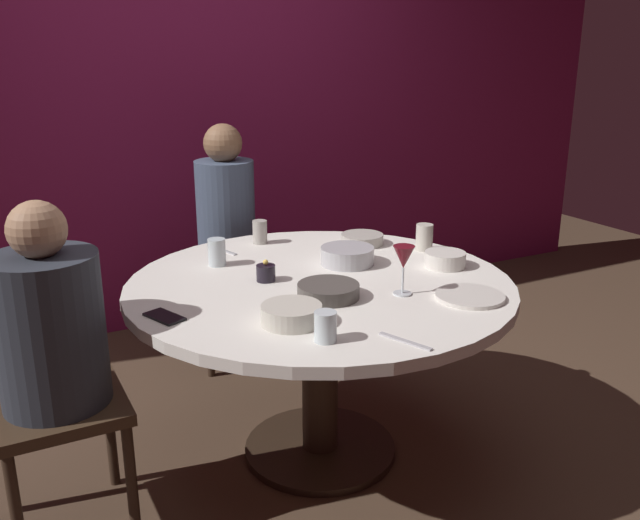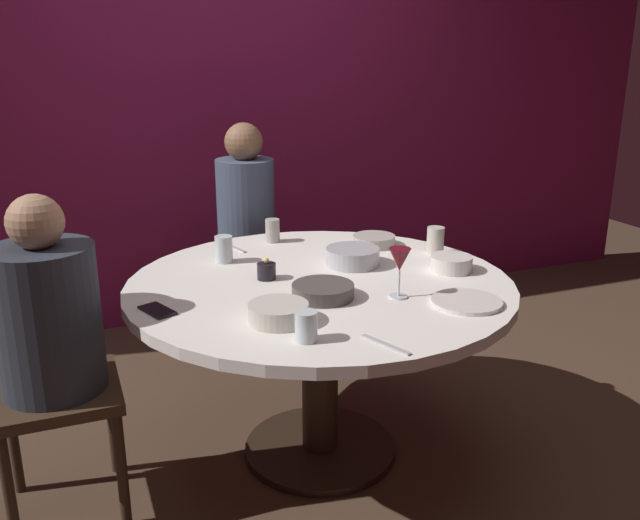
{
  "view_description": "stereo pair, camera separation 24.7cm",
  "coord_description": "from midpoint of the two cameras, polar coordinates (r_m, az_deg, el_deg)",
  "views": [
    {
      "loc": [
        -1.1,
        -2.09,
        1.54
      ],
      "look_at": [
        0.0,
        0.0,
        0.8
      ],
      "focal_mm": 37.85,
      "sensor_mm": 36.0,
      "label": 1
    },
    {
      "loc": [
        -0.87,
        -2.19,
        1.54
      ],
      "look_at": [
        0.0,
        0.0,
        0.8
      ],
      "focal_mm": 37.85,
      "sensor_mm": 36.0,
      "label": 2
    }
  ],
  "objects": [
    {
      "name": "seated_diner_left",
      "position": [
        2.3,
        -19.18,
        -5.2
      ],
      "size": [
        0.4,
        0.4,
        1.12
      ],
      "rotation": [
        0.0,
        0.0,
        6.28
      ],
      "color": "#3F2D1E",
      "rests_on": "ground"
    },
    {
      "name": "wine_glass",
      "position": [
        2.31,
        9.8,
        -0.2
      ],
      "size": [
        0.08,
        0.08,
        0.18
      ],
      "color": "silver",
      "rests_on": "dining_table"
    },
    {
      "name": "back_wall",
      "position": [
        3.93,
        -7.39,
        13.71
      ],
      "size": [
        6.0,
        0.1,
        2.6
      ],
      "primitive_type": "cube",
      "color": "maroon",
      "rests_on": "ground"
    },
    {
      "name": "bowl_small_white",
      "position": [
        2.95,
        6.98,
        1.61
      ],
      "size": [
        0.18,
        0.18,
        0.05
      ],
      "primitive_type": "cylinder",
      "color": "#B2ADA3",
      "rests_on": "dining_table"
    },
    {
      "name": "cup_center_front",
      "position": [
        2.87,
        12.18,
        1.59
      ],
      "size": [
        0.07,
        0.07,
        0.11
      ],
      "primitive_type": "cylinder",
      "color": "beige",
      "rests_on": "dining_table"
    },
    {
      "name": "dining_table",
      "position": [
        2.54,
        2.79,
        -4.71
      ],
      "size": [
        1.43,
        1.43,
        0.72
      ],
      "color": "white",
      "rests_on": "ground"
    },
    {
      "name": "fork_near_plate",
      "position": [
        1.98,
        9.18,
        -7.15
      ],
      "size": [
        0.08,
        0.17,
        0.01
      ],
      "primitive_type": "cube",
      "rotation": [
        0.0,
        0.0,
        0.37
      ],
      "color": "#B7B7BC",
      "rests_on": "dining_table"
    },
    {
      "name": "cup_near_candle",
      "position": [
        1.97,
        2.41,
        -5.7
      ],
      "size": [
        0.07,
        0.07,
        0.09
      ],
      "primitive_type": "cylinder",
      "color": "silver",
      "rests_on": "dining_table"
    },
    {
      "name": "cell_phone",
      "position": [
        2.23,
        -10.55,
        -4.27
      ],
      "size": [
        0.12,
        0.16,
        0.01
      ],
      "primitive_type": "cube",
      "rotation": [
        0.0,
        0.0,
        3.51
      ],
      "color": "black",
      "rests_on": "dining_table"
    },
    {
      "name": "bowl_rice_portion",
      "position": [
        2.31,
        3.3,
        -2.69
      ],
      "size": [
        0.21,
        0.21,
        0.05
      ],
      "primitive_type": "cylinder",
      "color": "#4C4742",
      "rests_on": "dining_table"
    },
    {
      "name": "seated_diner_back",
      "position": [
        3.39,
        -4.19,
        3.59
      ],
      "size": [
        0.4,
        0.4,
        1.21
      ],
      "rotation": [
        0.0,
        0.0,
        4.71
      ],
      "color": "#3F2D1E",
      "rests_on": "ground"
    },
    {
      "name": "bowl_serving_large",
      "position": [
        2.67,
        5.42,
        0.25
      ],
      "size": [
        0.21,
        0.21,
        0.07
      ],
      "primitive_type": "cylinder",
      "color": "#B7B7BC",
      "rests_on": "dining_table"
    },
    {
      "name": "bowl_sauce_side",
      "position": [
        2.66,
        13.67,
        -0.32
      ],
      "size": [
        0.16,
        0.16,
        0.06
      ],
      "primitive_type": "cylinder",
      "color": "silver",
      "rests_on": "dining_table"
    },
    {
      "name": "candle_holder",
      "position": [
        2.5,
        -1.74,
        -0.98
      ],
      "size": [
        0.07,
        0.07,
        0.08
      ],
      "color": "black",
      "rests_on": "dining_table"
    },
    {
      "name": "cup_by_right_diner",
      "position": [
        2.7,
        -5.57,
        0.88
      ],
      "size": [
        0.07,
        0.07,
        0.11
      ],
      "primitive_type": "cylinder",
      "color": "silver",
      "rests_on": "dining_table"
    },
    {
      "name": "knife_near_plate",
      "position": [
        2.9,
        -4.92,
        1.02
      ],
      "size": [
        0.07,
        0.18,
        0.01
      ],
      "primitive_type": "cube",
      "rotation": [
        0.0,
        0.0,
        0.3
      ],
      "color": "#B7B7BC",
      "rests_on": "dining_table"
    },
    {
      "name": "ground_plane",
      "position": [
        2.81,
        2.61,
        -15.89
      ],
      "size": [
        8.0,
        8.0,
        0.0
      ],
      "primitive_type": "plane",
      "color": "#4C3828"
    },
    {
      "name": "dinner_plate",
      "position": [
        2.34,
        15.27,
        -3.48
      ],
      "size": [
        0.24,
        0.24,
        0.01
      ],
      "primitive_type": "cylinder",
      "color": "silver",
      "rests_on": "dining_table"
    },
    {
      "name": "cup_by_left_diner",
      "position": [
        2.98,
        -1.62,
        2.48
      ],
      "size": [
        0.06,
        0.06,
        0.1
      ],
      "primitive_type": "cylinder",
      "color": "#B2ADA3",
      "rests_on": "dining_table"
    },
    {
      "name": "bowl_salad_center",
      "position": [
        2.11,
        -0.2,
        -4.55
      ],
      "size": [
        0.19,
        0.19,
        0.06
      ],
      "primitive_type": "cylinder",
      "color": "beige",
      "rests_on": "dining_table"
    }
  ]
}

